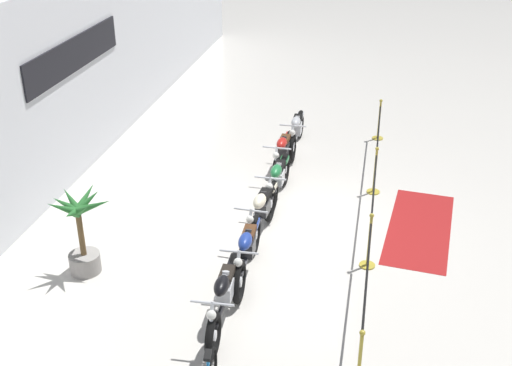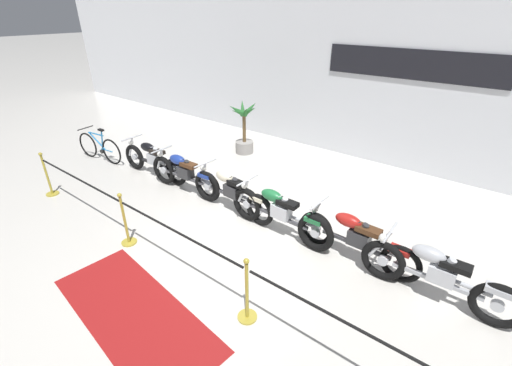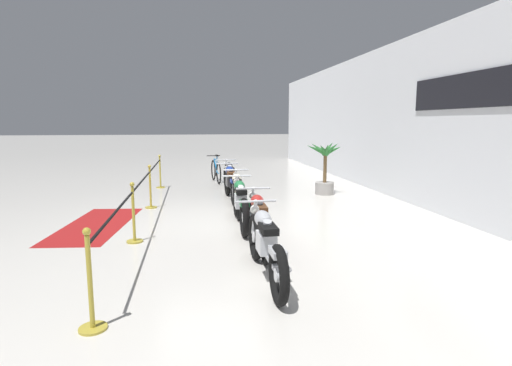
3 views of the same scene
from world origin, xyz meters
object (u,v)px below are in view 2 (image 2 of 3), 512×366
object	(u,v)px
motorcycle_blue_1	(184,174)
motorcycle_red_4	(356,238)
stanchion_mid_left	(126,227)
bicycle	(100,147)
stanchion_mid_right	(247,299)
motorcycle_green_3	(279,213)
motorcycle_silver_5	(436,275)
floor_banner	(134,313)
potted_palm_left_of_row	(244,128)
stanchion_far_left	(124,210)
motorcycle_cream_2	(231,192)
motorcycle_black_0	(154,160)

from	to	relation	value
motorcycle_blue_1	motorcycle_red_4	bearing A→B (deg)	0.94
stanchion_mid_left	motorcycle_red_4	bearing A→B (deg)	30.72
bicycle	stanchion_mid_right	size ratio (longest dim) A/B	1.65
motorcycle_blue_1	stanchion_mid_right	world-z (taller)	stanchion_mid_right
motorcycle_green_3	motorcycle_silver_5	distance (m)	2.76
motorcycle_green_3	floor_banner	bearing A→B (deg)	-100.34
motorcycle_blue_1	motorcycle_red_4	world-z (taller)	motorcycle_blue_1
potted_palm_left_of_row	stanchion_mid_right	distance (m)	6.20
motorcycle_blue_1	stanchion_far_left	size ratio (longest dim) A/B	0.24
bicycle	stanchion_mid_left	bearing A→B (deg)	-24.44
motorcycle_silver_5	floor_banner	xyz separation A→B (m)	(-3.29, -2.89, -0.45)
potted_palm_left_of_row	stanchion_mid_left	xyz separation A→B (m)	(1.12, -4.76, -0.41)
motorcycle_cream_2	stanchion_mid_right	bearing A→B (deg)	-44.33
motorcycle_black_0	floor_banner	distance (m)	4.59
motorcycle_green_3	stanchion_mid_left	size ratio (longest dim) A/B	2.18
motorcycle_cream_2	floor_banner	bearing A→B (deg)	-75.87
motorcycle_cream_2	motorcycle_green_3	xyz separation A→B (m)	(1.27, -0.08, 0.00)
stanchion_mid_right	bicycle	bearing A→B (deg)	165.11
motorcycle_black_0	motorcycle_green_3	size ratio (longest dim) A/B	0.99
motorcycle_black_0	motorcycle_cream_2	world-z (taller)	motorcycle_black_0
motorcycle_blue_1	floor_banner	world-z (taller)	motorcycle_blue_1
stanchion_mid_left	stanchion_mid_right	xyz separation A→B (m)	(2.83, 0.00, 0.00)
floor_banner	motorcycle_black_0	bearing A→B (deg)	144.80
motorcycle_blue_1	potted_palm_left_of_row	bearing A→B (deg)	99.11
motorcycle_blue_1	motorcycle_cream_2	bearing A→B (deg)	0.89
motorcycle_blue_1	motorcycle_green_3	distance (m)	2.70
motorcycle_red_4	potted_palm_left_of_row	distance (m)	5.34
stanchion_mid_right	motorcycle_cream_2	bearing A→B (deg)	135.67
motorcycle_red_4	stanchion_mid_right	xyz separation A→B (m)	(-0.67, -2.08, -0.10)
stanchion_far_left	motorcycle_cream_2	bearing A→B (deg)	70.60
motorcycle_silver_5	stanchion_far_left	xyz separation A→B (m)	(-4.75, -1.95, 0.26)
stanchion_mid_right	motorcycle_red_4	bearing A→B (deg)	72.23
motorcycle_black_0	motorcycle_cream_2	distance (m)	2.67
motorcycle_silver_5	motorcycle_cream_2	bearing A→B (deg)	178.90
motorcycle_black_0	bicycle	world-z (taller)	bicycle
potted_palm_left_of_row	stanchion_mid_left	world-z (taller)	potted_palm_left_of_row
stanchion_mid_right	motorcycle_green_3	bearing A→B (deg)	112.45
motorcycle_black_0	motorcycle_cream_2	size ratio (longest dim) A/B	1.01
bicycle	floor_banner	bearing A→B (deg)	-26.61
motorcycle_green_3	stanchion_far_left	distance (m)	2.80
potted_palm_left_of_row	stanchion_mid_left	bearing A→B (deg)	-76.78
motorcycle_green_3	floor_banner	size ratio (longest dim) A/B	0.77
motorcycle_black_0	stanchion_far_left	bearing A→B (deg)	-47.03
motorcycle_cream_2	motorcycle_blue_1	bearing A→B (deg)	-179.11
motorcycle_red_4	stanchion_mid_left	world-z (taller)	stanchion_mid_left
motorcycle_blue_1	stanchion_far_left	xyz separation A→B (m)	(0.71, -2.01, 0.26)
motorcycle_cream_2	motorcycle_red_4	xyz separation A→B (m)	(2.74, 0.05, 0.00)
stanchion_mid_left	bicycle	bearing A→B (deg)	155.56
motorcycle_blue_1	motorcycle_silver_5	size ratio (longest dim) A/B	0.97
motorcycle_blue_1	motorcycle_green_3	xyz separation A→B (m)	(2.70, -0.06, -0.01)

